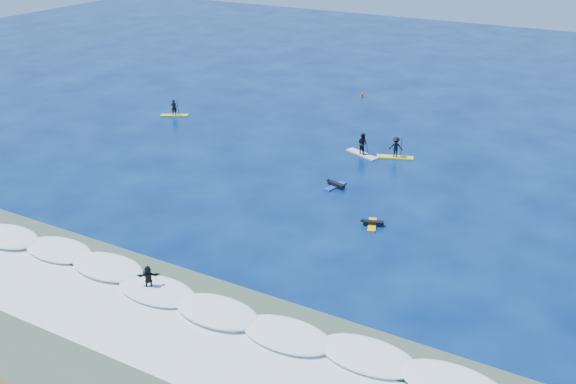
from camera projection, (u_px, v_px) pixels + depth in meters
The scene contains 11 objects.
ground at pixel (245, 214), 43.12m from camera, with size 160.00×160.00×0.00m, color #03133F.
shallow_water at pixel (93, 324), 32.02m from camera, with size 90.00×13.00×0.01m, color #3C5241.
breaking_wave at pixel (146, 286), 35.19m from camera, with size 40.00×6.00×0.30m, color white.
whitewater at pixel (107, 314), 32.81m from camera, with size 34.00×5.00×0.02m, color silver.
sup_paddler_left at pixel (174, 110), 62.38m from camera, with size 2.65×1.85×1.87m.
sup_paddler_center at pixel (362, 145), 52.81m from camera, with size 3.15×1.88×2.17m.
sup_paddler_right at pixel (396, 149), 52.16m from camera, with size 3.04×1.65×2.08m.
prone_paddler_near at pixel (372, 224), 41.61m from camera, with size 1.50×1.98×0.40m.
prone_paddler_far at pixel (335, 185), 47.18m from camera, with size 1.61×2.10×0.43m.
wave_surfer at pixel (148, 279), 34.34m from camera, with size 1.91×1.62×1.43m.
marker_buoy at pixel (362, 95), 68.32m from camera, with size 0.25×0.25×0.59m.
Camera 1 is at (21.39, -32.20, 19.38)m, focal length 40.00 mm.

